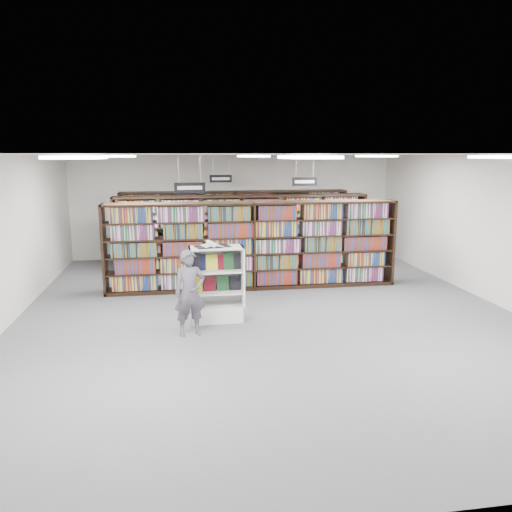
{
  "coord_description": "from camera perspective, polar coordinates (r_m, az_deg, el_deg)",
  "views": [
    {
      "loc": [
        -1.76,
        -9.67,
        3.19
      ],
      "look_at": [
        -0.16,
        0.5,
        1.1
      ],
      "focal_mm": 35.0,
      "sensor_mm": 36.0,
      "label": 1
    }
  ],
  "objects": [
    {
      "name": "wall_front",
      "position": [
        4.36,
        15.79,
        -10.34
      ],
      "size": [
        10.0,
        0.1,
        3.2
      ],
      "primitive_type": "cube",
      "color": "silver",
      "rests_on": "ground"
    },
    {
      "name": "wall_left",
      "position": [
        10.32,
        -27.11,
        1.35
      ],
      "size": [
        0.1,
        12.0,
        3.2
      ],
      "primitive_type": "cube",
      "color": "silver",
      "rests_on": "ground"
    },
    {
      "name": "floor",
      "position": [
        10.33,
        1.34,
        -6.51
      ],
      "size": [
        12.0,
        12.0,
        0.0
      ],
      "primitive_type": "plane",
      "color": "#504F54",
      "rests_on": "ground"
    },
    {
      "name": "aisle_sign_right",
      "position": [
        13.09,
        5.57,
        8.54
      ],
      "size": [
        0.65,
        0.02,
        0.8
      ],
      "color": "#B2B2B7",
      "rests_on": "ceiling"
    },
    {
      "name": "open_book",
      "position": [
        9.55,
        -5.07,
        1.25
      ],
      "size": [
        0.72,
        0.53,
        0.13
      ],
      "rotation": [
        0.0,
        0.0,
        0.26
      ],
      "color": "black",
      "rests_on": "endcap_display"
    },
    {
      "name": "aisle_sign_left",
      "position": [
        10.69,
        -7.58,
        7.85
      ],
      "size": [
        0.65,
        0.02,
        0.8
      ],
      "color": "#B2B2B7",
      "rests_on": "ceiling"
    },
    {
      "name": "troffer_front_center",
      "position": [
        6.89,
        5.98,
        11.17
      ],
      "size": [
        0.6,
        1.2,
        0.04
      ],
      "primitive_type": "cube",
      "color": "white",
      "rests_on": "ceiling"
    },
    {
      "name": "troffer_back_center",
      "position": [
        11.8,
        -0.35,
        11.34
      ],
      "size": [
        0.6,
        1.2,
        0.04
      ],
      "primitive_type": "cube",
      "color": "white",
      "rests_on": "ceiling"
    },
    {
      "name": "troffer_front_right",
      "position": [
        8.19,
        27.06,
        10.04
      ],
      "size": [
        0.6,
        1.2,
        0.04
      ],
      "primitive_type": "cube",
      "color": "white",
      "rests_on": "ceiling"
    },
    {
      "name": "wall_right",
      "position": [
        11.9,
        25.83,
        2.65
      ],
      "size": [
        0.1,
        12.0,
        3.2
      ],
      "primitive_type": "cube",
      "color": "silver",
      "rests_on": "ground"
    },
    {
      "name": "ceiling",
      "position": [
        9.82,
        1.43,
        11.54
      ],
      "size": [
        10.0,
        12.0,
        0.1
      ],
      "primitive_type": "cube",
      "color": "white",
      "rests_on": "wall_back"
    },
    {
      "name": "troffer_front_left",
      "position": [
        6.78,
        -19.82,
        10.56
      ],
      "size": [
        0.6,
        1.2,
        0.04
      ],
      "primitive_type": "cube",
      "color": "white",
      "rests_on": "ceiling"
    },
    {
      "name": "endcap_display",
      "position": [
        9.8,
        -4.54,
        -4.52
      ],
      "size": [
        1.06,
        0.54,
        1.47
      ],
      "rotation": [
        0.0,
        0.0,
        0.01
      ],
      "color": "white",
      "rests_on": "floor"
    },
    {
      "name": "wall_back",
      "position": [
        15.84,
        -2.51,
        5.71
      ],
      "size": [
        10.0,
        0.1,
        3.2
      ],
      "primitive_type": "cube",
      "color": "silver",
      "rests_on": "ground"
    },
    {
      "name": "troffer_back_right",
      "position": [
        12.6,
        13.53,
        11.04
      ],
      "size": [
        0.6,
        1.2,
        0.04
      ],
      "primitive_type": "cube",
      "color": "white",
      "rests_on": "ceiling"
    },
    {
      "name": "bookshelf_row_far",
      "position": [
        15.61,
        -2.36,
        3.6
      ],
      "size": [
        7.0,
        0.6,
        2.1
      ],
      "color": "black",
      "rests_on": "floor"
    },
    {
      "name": "aisle_sign_center",
      "position": [
        14.73,
        -4.05,
        8.89
      ],
      "size": [
        0.65,
        0.02,
        0.8
      ],
      "color": "#B2B2B7",
      "rests_on": "ceiling"
    },
    {
      "name": "shopper",
      "position": [
        8.98,
        -7.58,
        -4.22
      ],
      "size": [
        0.63,
        0.48,
        1.55
      ],
      "primitive_type": "imported",
      "rotation": [
        0.0,
        0.0,
        0.21
      ],
      "color": "#514C57",
      "rests_on": "floor"
    },
    {
      "name": "troffer_back_left",
      "position": [
        11.73,
        -15.27,
        10.94
      ],
      "size": [
        0.6,
        1.2,
        0.04
      ],
      "primitive_type": "cube",
      "color": "white",
      "rests_on": "ceiling"
    },
    {
      "name": "bookshelf_row_mid",
      "position": [
        13.94,
        -1.56,
        2.65
      ],
      "size": [
        7.0,
        0.6,
        2.1
      ],
      "color": "black",
      "rests_on": "floor"
    },
    {
      "name": "bookshelf_row_near",
      "position": [
        11.99,
        -0.34,
        1.2
      ],
      "size": [
        7.0,
        0.6,
        2.1
      ],
      "color": "black",
      "rests_on": "floor"
    }
  ]
}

